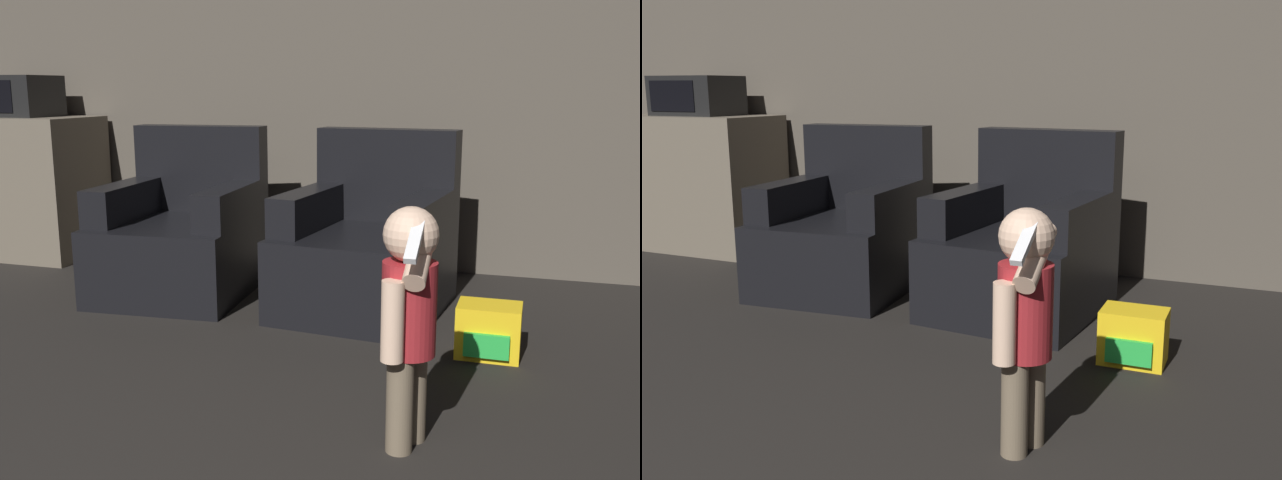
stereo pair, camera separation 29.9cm
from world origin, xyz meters
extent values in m
cube|color=#51493F|center=(0.00, 4.50, 1.30)|extent=(8.40, 0.05, 2.60)
cube|color=black|center=(-1.01, 3.55, 0.21)|extent=(0.84, 0.94, 0.42)
cube|color=black|center=(-1.04, 3.91, 0.67)|extent=(0.79, 0.22, 0.50)
cube|color=black|center=(-1.32, 3.52, 0.52)|extent=(0.22, 0.74, 0.20)
cube|color=black|center=(-0.70, 3.57, 0.52)|extent=(0.22, 0.74, 0.20)
cube|color=black|center=(0.06, 3.55, 0.21)|extent=(0.86, 0.96, 0.42)
cube|color=black|center=(0.09, 3.91, 0.67)|extent=(0.79, 0.23, 0.50)
cube|color=black|center=(-0.25, 3.58, 0.52)|extent=(0.23, 0.74, 0.20)
cube|color=black|center=(0.36, 3.52, 0.52)|extent=(0.23, 0.74, 0.20)
cylinder|color=brown|center=(0.54, 2.23, 0.16)|extent=(0.09, 0.09, 0.32)
cylinder|color=brown|center=(0.52, 2.14, 0.16)|extent=(0.09, 0.09, 0.32)
cylinder|color=maroon|center=(0.53, 2.19, 0.46)|extent=(0.17, 0.17, 0.30)
sphere|color=beige|center=(0.53, 2.19, 0.70)|extent=(0.17, 0.17, 0.17)
cylinder|color=beige|center=(0.50, 2.08, 0.45)|extent=(0.07, 0.07, 0.25)
cylinder|color=beige|center=(0.56, 2.18, 0.64)|extent=(0.07, 0.25, 0.19)
cube|color=white|center=(0.56, 2.07, 0.70)|extent=(0.04, 0.16, 0.10)
cube|color=yellow|center=(0.72, 3.08, 0.12)|extent=(0.27, 0.19, 0.23)
cube|color=green|center=(0.72, 2.97, 0.08)|extent=(0.19, 0.02, 0.10)
cube|color=#665B4C|center=(-2.56, 4.12, 0.47)|extent=(1.09, 0.62, 0.95)
cube|color=black|center=(-2.53, 4.12, 1.08)|extent=(0.55, 0.38, 0.27)
cube|color=black|center=(-2.57, 3.93, 1.08)|extent=(0.39, 0.01, 0.21)
camera|label=1|loc=(0.90, 0.07, 1.14)|focal=40.00mm
camera|label=2|loc=(1.18, 0.17, 1.14)|focal=40.00mm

